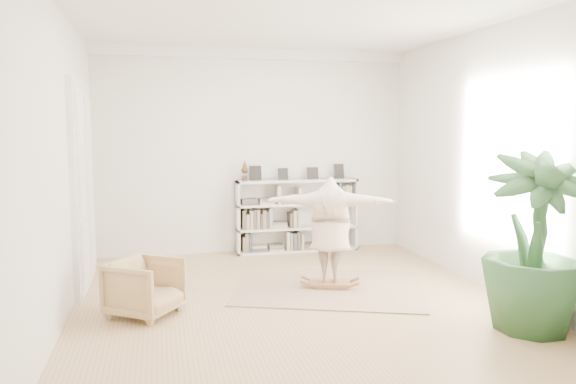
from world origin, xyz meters
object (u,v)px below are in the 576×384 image
(bookshelf, at_px, (297,216))
(armchair, at_px, (145,287))
(houseplant, at_px, (534,242))
(person, at_px, (330,227))
(rocker_board, at_px, (330,283))

(bookshelf, distance_m, armchair, 4.00)
(armchair, xyz_separation_m, houseplant, (4.16, -1.46, 0.65))
(bookshelf, height_order, person, bookshelf)
(armchair, relative_size, person, 0.41)
(bookshelf, xyz_separation_m, person, (-0.13, -2.43, 0.24))
(rocker_board, distance_m, houseplant, 2.81)
(bookshelf, height_order, rocker_board, bookshelf)
(bookshelf, height_order, armchair, bookshelf)
(armchair, distance_m, houseplant, 4.46)
(person, distance_m, houseplant, 2.66)
(rocker_board, distance_m, person, 0.80)
(rocker_board, bearing_deg, houseplant, -30.17)
(bookshelf, bearing_deg, person, -92.98)
(bookshelf, bearing_deg, armchair, -130.77)
(bookshelf, relative_size, houseplant, 1.11)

